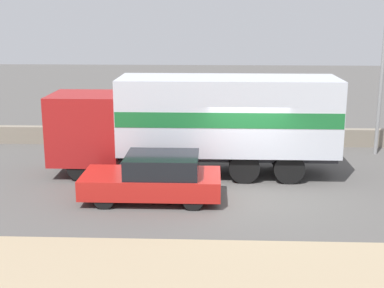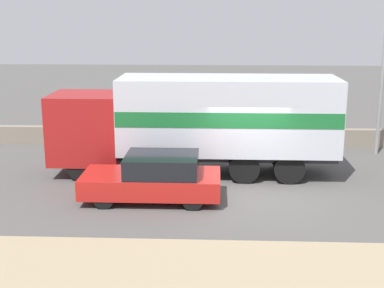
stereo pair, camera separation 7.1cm
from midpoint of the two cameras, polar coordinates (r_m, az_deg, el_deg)
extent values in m
plane|color=#514F4C|center=(16.09, 6.19, -5.52)|extent=(80.00, 80.00, 0.00)
cube|color=gray|center=(21.97, 5.25, 0.78)|extent=(60.00, 0.35, 0.72)
cylinder|color=gray|center=(21.20, 19.88, 8.46)|extent=(0.14, 0.14, 7.23)
cube|color=maroon|center=(18.22, -11.02, 1.76)|extent=(2.29, 2.13, 2.26)
cube|color=black|center=(18.43, -14.50, 3.14)|extent=(0.06, 1.81, 1.00)
cube|color=#2D2D33|center=(17.92, 3.90, -1.05)|extent=(7.12, 1.27, 0.25)
cube|color=silver|center=(17.62, 3.97, 3.17)|extent=(7.12, 2.31, 2.43)
cube|color=#19662D|center=(17.61, 3.97, 3.24)|extent=(7.08, 2.33, 0.49)
cylinder|color=black|center=(17.64, -11.53, -2.30)|extent=(0.99, 0.28, 0.99)
cylinder|color=black|center=(19.31, -10.26, -0.82)|extent=(0.99, 0.28, 0.99)
cylinder|color=black|center=(17.28, 10.45, -2.59)|extent=(0.99, 0.28, 0.99)
cylinder|color=black|center=(18.98, 9.75, -1.06)|extent=(0.99, 0.28, 0.99)
cylinder|color=black|center=(17.14, 5.73, -2.56)|extent=(0.99, 0.28, 0.99)
cylinder|color=black|center=(18.86, 5.45, -1.02)|extent=(0.99, 0.28, 0.99)
cube|color=#B21E19|center=(15.58, -4.23, -4.18)|extent=(3.99, 1.80, 0.57)
cube|color=black|center=(15.38, -3.09, -2.19)|extent=(2.08, 1.66, 0.57)
cylinder|color=black|center=(15.12, -9.25, -5.76)|extent=(0.58, 0.20, 0.58)
cylinder|color=black|center=(16.57, -8.17, -3.95)|extent=(0.58, 0.20, 0.58)
cylinder|color=black|center=(14.82, 0.21, -5.99)|extent=(0.58, 0.20, 0.58)
cylinder|color=black|center=(16.29, 0.44, -4.11)|extent=(0.58, 0.20, 0.58)
camera|label=1|loc=(0.04, -89.88, 0.03)|focal=50.00mm
camera|label=2|loc=(0.04, 90.12, -0.03)|focal=50.00mm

